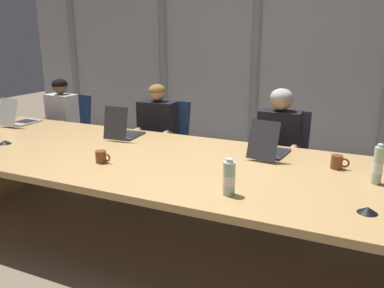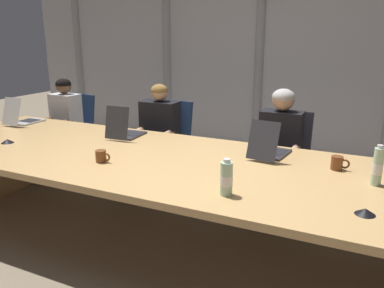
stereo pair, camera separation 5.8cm
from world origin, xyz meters
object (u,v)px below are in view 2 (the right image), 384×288
(laptop_left_mid, at_px, (125,131))
(office_chair_center, at_px, (283,172))
(office_chair_left_mid, at_px, (167,155))
(conference_mic_right_side, at_px, (365,211))
(water_bottle_secondary, at_px, (226,179))
(person_left_mid, at_px, (156,132))
(coffee_mug_near, at_px, (101,156))
(conference_mic_middle, at_px, (7,141))
(laptop_left_end, at_px, (23,118))
(office_chair_left_end, at_px, (73,141))
(water_bottle_primary, at_px, (378,167))
(coffee_mug_far, at_px, (338,163))
(person_center, at_px, (279,144))
(laptop_center, at_px, (269,149))
(person_left_end, at_px, (61,121))

(laptop_left_mid, height_order, office_chair_center, laptop_left_mid)
(office_chair_left_mid, bearing_deg, conference_mic_right_side, 60.04)
(laptop_left_mid, bearing_deg, water_bottle_secondary, -125.75)
(person_left_mid, distance_m, coffee_mug_near, 1.28)
(laptop_left_mid, distance_m, conference_mic_middle, 1.04)
(laptop_left_end, relative_size, office_chair_center, 0.43)
(laptop_left_end, relative_size, conference_mic_middle, 3.65)
(office_chair_left_end, xyz_separation_m, office_chair_left_mid, (1.36, 0.00, 0.00))
(person_left_mid, bearing_deg, laptop_left_mid, -2.75)
(water_bottle_primary, bearing_deg, laptop_left_end, 174.84)
(person_left_mid, bearing_deg, coffee_mug_far, 68.37)
(coffee_mug_near, height_order, conference_mic_right_side, coffee_mug_near)
(coffee_mug_near, bearing_deg, office_chair_left_end, 138.45)
(laptop_left_mid, distance_m, person_center, 1.44)
(laptop_center, distance_m, person_center, 0.58)
(conference_mic_middle, bearing_deg, office_chair_left_mid, 56.92)
(conference_mic_middle, bearing_deg, water_bottle_secondary, -6.64)
(person_left_end, bearing_deg, coffee_mug_far, 83.43)
(office_chair_left_end, relative_size, office_chair_center, 1.00)
(laptop_left_end, height_order, laptop_center, laptop_center)
(person_left_mid, height_order, coffee_mug_far, person_left_mid)
(conference_mic_middle, bearing_deg, person_center, 28.75)
(office_chair_left_mid, distance_m, coffee_mug_far, 2.08)
(laptop_left_end, height_order, laptop_left_mid, laptop_left_mid)
(conference_mic_right_side, bearing_deg, office_chair_center, 116.39)
(person_left_mid, bearing_deg, office_chair_left_end, -98.86)
(office_chair_left_end, relative_size, water_bottle_primary, 3.51)
(office_chair_center, distance_m, coffee_mug_far, 1.08)
(laptop_left_end, height_order, coffee_mug_near, laptop_left_end)
(conference_mic_right_side, bearing_deg, office_chair_left_mid, 143.70)
(person_left_end, xyz_separation_m, water_bottle_secondary, (2.68, -1.43, 0.18))
(laptop_center, xyz_separation_m, office_chair_center, (-0.02, 0.73, -0.44))
(laptop_left_end, xyz_separation_m, office_chair_left_mid, (1.37, 0.72, -0.43))
(laptop_left_end, bearing_deg, office_chair_left_end, -1.04)
(coffee_mug_far, relative_size, conference_mic_right_side, 1.18)
(office_chair_center, relative_size, person_left_mid, 0.81)
(laptop_left_end, height_order, coffee_mug_far, laptop_left_end)
(office_chair_left_mid, height_order, water_bottle_primary, water_bottle_primary)
(office_chair_left_mid, distance_m, coffee_mug_near, 1.49)
(office_chair_left_end, bearing_deg, coffee_mug_far, 85.04)
(person_left_end, xyz_separation_m, person_center, (2.66, 0.01, 0.03))
(water_bottle_secondary, distance_m, coffee_mug_near, 1.09)
(person_left_end, distance_m, conference_mic_middle, 1.28)
(coffee_mug_near, bearing_deg, conference_mic_right_side, -3.54)
(office_chair_left_mid, relative_size, person_left_end, 0.82)
(coffee_mug_near, bearing_deg, person_left_mid, 101.61)
(laptop_center, height_order, office_chair_center, laptop_center)
(coffee_mug_near, bearing_deg, office_chair_center, 52.24)
(laptop_center, xyz_separation_m, person_left_end, (-2.72, 0.56, -0.14))
(person_left_mid, bearing_deg, office_chair_center, 94.48)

